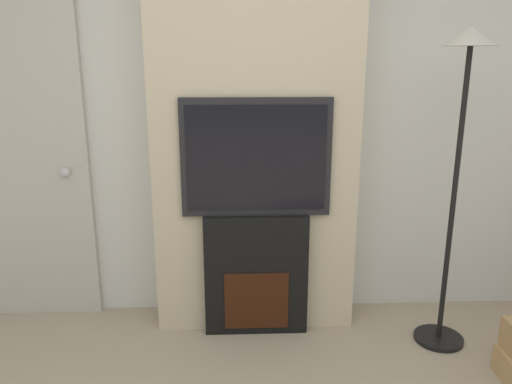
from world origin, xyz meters
name	(u,v)px	position (x,y,z in m)	size (l,w,h in m)	color
wall_back	(254,109)	(0.00, 2.03, 1.35)	(6.00, 0.06, 2.70)	silver
chimney_breast	(255,112)	(0.00, 1.85, 1.35)	(1.22, 0.30, 2.70)	beige
fireplace	(256,274)	(0.00, 1.70, 0.38)	(0.63, 0.15, 0.76)	black
television	(256,158)	(0.00, 1.70, 1.10)	(0.87, 0.07, 0.69)	black
floor_lamp	(463,116)	(1.10, 1.52, 1.36)	(0.29, 0.29, 1.82)	black
entry_door	(16,165)	(-1.49, 1.97, 1.01)	(0.90, 0.09, 2.02)	#BCB7AD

